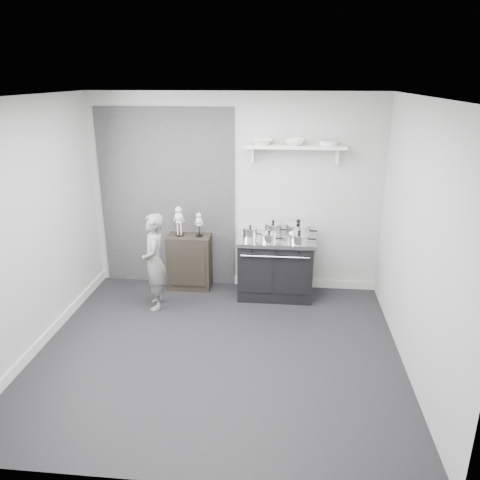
{
  "coord_description": "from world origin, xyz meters",
  "views": [
    {
      "loc": [
        0.7,
        -4.43,
        2.89
      ],
      "look_at": [
        0.16,
        0.95,
        0.98
      ],
      "focal_mm": 35.0,
      "sensor_mm": 36.0,
      "label": 1
    }
  ],
  "objects": [
    {
      "name": "ground",
      "position": [
        0.0,
        0.0,
        0.0
      ],
      "size": [
        4.0,
        4.0,
        0.0
      ],
      "primitive_type": "plane",
      "color": "black",
      "rests_on": "ground"
    },
    {
      "name": "room_shell",
      "position": [
        -0.09,
        0.15,
        1.64
      ],
      "size": [
        4.02,
        3.62,
        2.71
      ],
      "color": "#B7B7B5",
      "rests_on": "ground"
    },
    {
      "name": "wall_shelf",
      "position": [
        0.8,
        1.68,
        2.01
      ],
      "size": [
        1.3,
        0.26,
        0.24
      ],
      "color": "white",
      "rests_on": "room_shell"
    },
    {
      "name": "stove",
      "position": [
        0.59,
        1.48,
        0.42
      ],
      "size": [
        1.05,
        0.65,
        0.84
      ],
      "color": "black",
      "rests_on": "ground"
    },
    {
      "name": "side_cabinet",
      "position": [
        -0.62,
        1.61,
        0.39
      ],
      "size": [
        0.6,
        0.35,
        0.78
      ],
      "primitive_type": "cube",
      "color": "black",
      "rests_on": "ground"
    },
    {
      "name": "child",
      "position": [
        -0.94,
        0.97,
        0.63
      ],
      "size": [
        0.41,
        0.52,
        1.27
      ],
      "primitive_type": "imported",
      "rotation": [
        0.0,
        0.0,
        -1.32
      ],
      "color": "slate",
      "rests_on": "ground"
    },
    {
      "name": "pot_front_left",
      "position": [
        0.25,
        1.39,
        0.92
      ],
      "size": [
        0.28,
        0.19,
        0.19
      ],
      "color": "silver",
      "rests_on": "stove"
    },
    {
      "name": "pot_back_left",
      "position": [
        0.54,
        1.61,
        0.92
      ],
      "size": [
        0.33,
        0.24,
        0.21
      ],
      "color": "silver",
      "rests_on": "stove"
    },
    {
      "name": "pot_back_right",
      "position": [
        0.88,
        1.56,
        0.93
      ],
      "size": [
        0.43,
        0.34,
        0.24
      ],
      "color": "silver",
      "rests_on": "stove"
    },
    {
      "name": "pot_front_right",
      "position": [
        0.89,
        1.31,
        0.9
      ],
      "size": [
        0.34,
        0.26,
        0.17
      ],
      "color": "silver",
      "rests_on": "stove"
    },
    {
      "name": "pot_front_center",
      "position": [
        0.5,
        1.31,
        0.9
      ],
      "size": [
        0.29,
        0.21,
        0.15
      ],
      "color": "silver",
      "rests_on": "stove"
    },
    {
      "name": "skeleton_full",
      "position": [
        -0.75,
        1.61,
        1.02
      ],
      "size": [
        0.13,
        0.09,
        0.48
      ],
      "primitive_type": null,
      "color": "silver",
      "rests_on": "side_cabinet"
    },
    {
      "name": "skeleton_torso",
      "position": [
        -0.47,
        1.61,
        0.97
      ],
      "size": [
        0.11,
        0.07,
        0.39
      ],
      "primitive_type": null,
      "color": "silver",
      "rests_on": "side_cabinet"
    },
    {
      "name": "bowl_large",
      "position": [
        0.37,
        1.67,
        2.08
      ],
      "size": [
        0.3,
        0.3,
        0.07
      ],
      "primitive_type": "imported",
      "color": "white",
      "rests_on": "wall_shelf"
    },
    {
      "name": "bowl_small",
      "position": [
        0.79,
        1.67,
        2.08
      ],
      "size": [
        0.27,
        0.27,
        0.08
      ],
      "primitive_type": "imported",
      "color": "white",
      "rests_on": "wall_shelf"
    },
    {
      "name": "plate_stack",
      "position": [
        1.22,
        1.67,
        2.07
      ],
      "size": [
        0.23,
        0.23,
        0.06
      ],
      "primitive_type": "cylinder",
      "color": "silver",
      "rests_on": "wall_shelf"
    }
  ]
}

